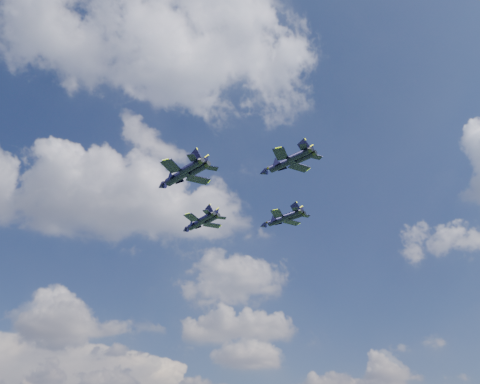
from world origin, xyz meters
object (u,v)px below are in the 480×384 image
Objects in this scene: jet_lead at (196,224)px; jet_slot at (281,164)px; jet_left at (177,177)px; jet_right at (277,220)px.

jet_slot is (16.18, -25.25, 3.22)m from jet_lead.
jet_slot reaches higher than jet_left.
jet_slot reaches higher than jet_lead.
jet_right is at bearing 39.36° from jet_slot.
jet_left is at bearing -137.91° from jet_lead.
jet_left is 1.10× the size of jet_slot.
jet_left reaches higher than jet_right.
jet_slot reaches higher than jet_right.
jet_lead is at bearing 38.55° from jet_left.
jet_lead is at bearing 122.72° from jet_right.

